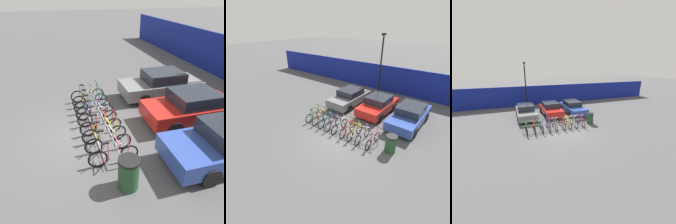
# 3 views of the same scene
# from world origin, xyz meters

# --- Properties ---
(ground_plane) EXTENTS (120.00, 120.00, 0.00)m
(ground_plane) POSITION_xyz_m (0.00, 0.00, 0.00)
(ground_plane) COLOR #4C4C4F
(bike_rack) EXTENTS (5.37, 0.04, 0.57)m
(bike_rack) POSITION_xyz_m (-0.50, 0.68, 0.50)
(bike_rack) COLOR gray
(bike_rack) RESTS_ON ground
(bicycle_green) EXTENTS (0.68, 1.71, 1.05)m
(bicycle_green) POSITION_xyz_m (-2.92, 0.53, 0.38)
(bicycle_green) COLOR black
(bicycle_green) RESTS_ON ground
(bicycle_orange) EXTENTS (0.68, 1.71, 1.05)m
(bicycle_orange) POSITION_xyz_m (-2.29, 0.53, 0.38)
(bicycle_orange) COLOR black
(bicycle_orange) RESTS_ON ground
(bicycle_teal) EXTENTS (0.68, 1.71, 1.05)m
(bicycle_teal) POSITION_xyz_m (-1.70, 0.53, 0.38)
(bicycle_teal) COLOR black
(bicycle_teal) RESTS_ON ground
(bicycle_purple) EXTENTS (0.68, 1.71, 1.05)m
(bicycle_purple) POSITION_xyz_m (-1.11, 0.53, 0.38)
(bicycle_purple) COLOR black
(bicycle_purple) RESTS_ON ground
(bicycle_silver) EXTENTS (0.68, 1.71, 1.05)m
(bicycle_silver) POSITION_xyz_m (-0.56, 0.53, 0.38)
(bicycle_silver) COLOR black
(bicycle_silver) RESTS_ON ground
(bicycle_red) EXTENTS (0.68, 1.71, 1.05)m
(bicycle_red) POSITION_xyz_m (0.11, 0.53, 0.38)
(bicycle_red) COLOR black
(bicycle_red) RESTS_ON ground
(bicycle_yellow) EXTENTS (0.68, 1.71, 1.05)m
(bicycle_yellow) POSITION_xyz_m (0.65, 0.53, 0.38)
(bicycle_yellow) COLOR black
(bicycle_yellow) RESTS_ON ground
(bicycle_white) EXTENTS (0.68, 1.71, 1.05)m
(bicycle_white) POSITION_xyz_m (1.22, 0.53, 0.38)
(bicycle_white) COLOR black
(bicycle_white) RESTS_ON ground
(bicycle_pink) EXTENTS (0.68, 1.71, 1.05)m
(bicycle_pink) POSITION_xyz_m (1.91, 0.53, 0.38)
(bicycle_pink) COLOR black
(bicycle_pink) RESTS_ON ground
(car_grey) EXTENTS (1.91, 4.20, 1.40)m
(car_grey) POSITION_xyz_m (-2.48, 4.37, 0.69)
(car_grey) COLOR slate
(car_grey) RESTS_ON ground
(car_red) EXTENTS (1.91, 3.97, 1.40)m
(car_red) POSITION_xyz_m (0.17, 4.44, 0.69)
(car_red) COLOR red
(car_red) RESTS_ON ground
(trash_bin) EXTENTS (0.63, 0.63, 1.03)m
(trash_bin) POSITION_xyz_m (2.93, 0.67, 0.52)
(trash_bin) COLOR #234728
(trash_bin) RESTS_ON ground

